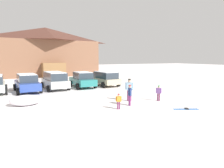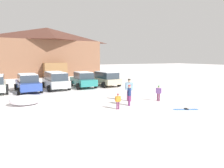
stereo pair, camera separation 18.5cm
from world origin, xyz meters
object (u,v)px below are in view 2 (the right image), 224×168
(parked_beige_suv, at_px, (106,78))
(skier_adult_in_blue_parka, at_px, (129,89))
(skier_child_in_purple_jacket, at_px, (159,92))
(plowed_snow_pile, at_px, (26,100))
(parked_blue_hatchback, at_px, (28,83))
(parked_teal_hatchback, at_px, (83,80))
(ski_lodge, at_px, (48,51))
(pair_of_skis, at_px, (186,109))
(skier_child_in_orange_jacket, at_px, (118,101))
(skier_teen_in_navy_coat, at_px, (129,94))
(parked_silver_wagon, at_px, (56,80))

(parked_beige_suv, xyz_separation_m, skier_adult_in_blue_parka, (-1.81, -8.14, 0.05))
(skier_child_in_purple_jacket, relative_size, plowed_snow_pile, 0.56)
(skier_adult_in_blue_parka, bearing_deg, plowed_snow_pile, 163.43)
(parked_blue_hatchback, height_order, skier_child_in_purple_jacket, parked_blue_hatchback)
(parked_teal_hatchback, xyz_separation_m, plowed_snow_pile, (-6.11, -6.13, -0.51))
(parked_blue_hatchback, distance_m, skier_child_in_purple_jacket, 12.19)
(ski_lodge, bearing_deg, pair_of_skis, -82.97)
(parked_teal_hatchback, bearing_deg, parked_beige_suv, -1.69)
(parked_teal_hatchback, distance_m, plowed_snow_pile, 8.67)
(skier_child_in_orange_jacket, relative_size, pair_of_skis, 0.64)
(parked_beige_suv, bearing_deg, pair_of_skis, -89.64)
(skier_child_in_purple_jacket, bearing_deg, skier_teen_in_navy_coat, -174.40)
(parked_teal_hatchback, xyz_separation_m, skier_teen_in_navy_coat, (0.18, -9.44, -0.06))
(skier_child_in_purple_jacket, bearing_deg, parked_silver_wagon, 121.98)
(skier_child_in_purple_jacket, bearing_deg, parked_teal_hatchback, 107.44)
(parked_teal_hatchback, xyz_separation_m, skier_child_in_purple_jacket, (2.88, -9.18, -0.20))
(parked_blue_hatchback, bearing_deg, skier_child_in_orange_jacket, -64.11)
(skier_teen_in_navy_coat, distance_m, skier_child_in_orange_jacket, 1.30)
(parked_silver_wagon, relative_size, skier_adult_in_blue_parka, 2.87)
(skier_adult_in_blue_parka, bearing_deg, skier_child_in_orange_jacket, -136.61)
(pair_of_skis, bearing_deg, ski_lodge, 97.03)
(ski_lodge, bearing_deg, skier_child_in_purple_jacket, -82.08)
(pair_of_skis, bearing_deg, plowed_snow_pile, 146.91)
(parked_silver_wagon, height_order, skier_teen_in_navy_coat, parked_silver_wagon)
(skier_adult_in_blue_parka, bearing_deg, ski_lodge, 93.94)
(skier_adult_in_blue_parka, height_order, skier_child_in_purple_jacket, skier_adult_in_blue_parka)
(parked_teal_hatchback, xyz_separation_m, skier_child_in_orange_jacket, (-0.97, -9.99, -0.29))
(parked_silver_wagon, height_order, parked_teal_hatchback, parked_silver_wagon)
(ski_lodge, distance_m, skier_adult_in_blue_parka, 26.58)
(parked_blue_hatchback, relative_size, plowed_snow_pile, 2.34)
(parked_silver_wagon, height_order, skier_child_in_orange_jacket, parked_silver_wagon)
(parked_beige_suv, distance_m, skier_adult_in_blue_parka, 8.34)
(parked_beige_suv, xyz_separation_m, skier_teen_in_navy_coat, (-2.54, -9.36, -0.10))
(parked_blue_hatchback, relative_size, parked_teal_hatchback, 1.13)
(ski_lodge, xyz_separation_m, skier_child_in_purple_jacket, (3.79, -27.25, -3.74))
(skier_child_in_purple_jacket, height_order, pair_of_skis, skier_child_in_purple_jacket)
(parked_teal_hatchback, height_order, pair_of_skis, parked_teal_hatchback)
(parked_silver_wagon, bearing_deg, parked_teal_hatchback, -2.46)
(ski_lodge, height_order, parked_beige_suv, ski_lodge)
(skier_child_in_purple_jacket, xyz_separation_m, plowed_snow_pile, (-8.99, 3.05, -0.32))
(parked_beige_suv, height_order, skier_teen_in_navy_coat, parked_beige_suv)
(parked_beige_suv, bearing_deg, parked_teal_hatchback, 178.31)
(plowed_snow_pile, bearing_deg, parked_silver_wagon, 63.00)
(skier_child_in_purple_jacket, relative_size, pair_of_skis, 0.76)
(ski_lodge, distance_m, parked_silver_wagon, 18.39)
(ski_lodge, distance_m, parked_teal_hatchback, 18.44)
(parked_blue_hatchback, xyz_separation_m, pair_of_skis, (8.40, -11.50, -0.84))
(skier_adult_in_blue_parka, distance_m, skier_teen_in_navy_coat, 1.43)
(ski_lodge, relative_size, parked_blue_hatchback, 3.73)
(parked_silver_wagon, height_order, parked_beige_suv, parked_silver_wagon)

